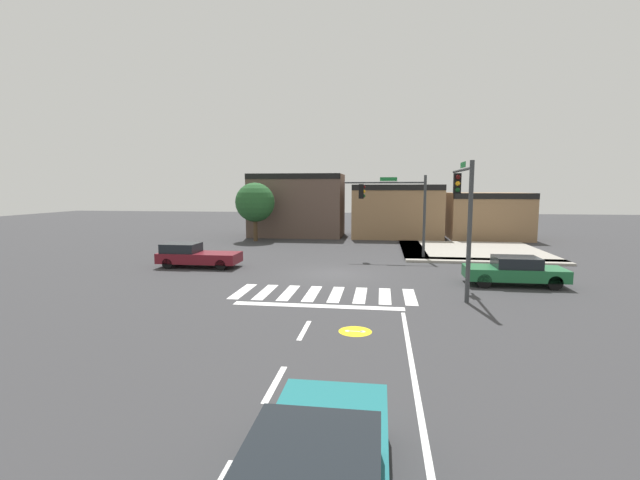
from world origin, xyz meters
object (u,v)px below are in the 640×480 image
car_maroon (195,255)px  roadside_tree (255,202)px  traffic_signal_northeast (395,201)px  traffic_signal_southeast (464,203)px  car_green (515,271)px  car_teal (319,471)px

car_maroon → roadside_tree: bearing=90.5°
traffic_signal_northeast → traffic_signal_southeast: bearing=105.7°
traffic_signal_southeast → car_green: bearing=-53.6°
car_teal → car_maroon: bearing=28.2°
car_maroon → traffic_signal_southeast: bearing=-18.0°
car_maroon → car_green: 17.36m
traffic_signal_northeast → roadside_tree: size_ratio=1.07×
car_teal → roadside_tree: size_ratio=0.85×
car_teal → roadside_tree: bearing=17.8°
traffic_signal_northeast → roadside_tree: bearing=-34.8°
traffic_signal_southeast → car_green: (2.85, 2.10, -3.30)m
roadside_tree → car_green: bearing=-41.9°
car_maroon → car_teal: size_ratio=1.08×
car_maroon → car_teal: car_teal is taller
traffic_signal_southeast → traffic_signal_northeast: bearing=15.7°
traffic_signal_northeast → car_teal: traffic_signal_northeast is taller
roadside_tree → car_teal: bearing=-72.2°
traffic_signal_northeast → car_teal: size_ratio=1.26×
traffic_signal_southeast → car_maroon: 15.42m
traffic_signal_southeast → car_maroon: traffic_signal_southeast is taller
traffic_signal_southeast → roadside_tree: traffic_signal_southeast is taller
car_maroon → roadside_tree: size_ratio=0.92×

